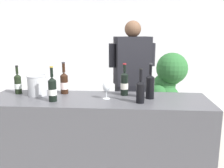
{
  "coord_description": "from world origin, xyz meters",
  "views": [
    {
      "loc": [
        0.32,
        -2.32,
        1.58
      ],
      "look_at": [
        0.15,
        0.0,
        1.09
      ],
      "focal_mm": 39.41,
      "sensor_mm": 36.0,
      "label": 1
    }
  ],
  "objects_px": {
    "wine_bottle_2": "(140,91)",
    "ice_bucket": "(37,85)",
    "wine_bottle_4": "(52,89)",
    "person_server": "(132,93)",
    "wine_bottle_1": "(150,86)",
    "wine_bottle_0": "(124,83)",
    "wine_bottle_3": "(64,83)",
    "wine_glass": "(106,87)",
    "potted_shrub": "(167,87)",
    "wine_bottle_5": "(18,84)"
  },
  "relations": [
    {
      "from": "wine_bottle_0",
      "to": "wine_bottle_4",
      "type": "distance_m",
      "value": 0.73
    },
    {
      "from": "wine_bottle_0",
      "to": "wine_bottle_5",
      "type": "distance_m",
      "value": 1.13
    },
    {
      "from": "wine_bottle_2",
      "to": "person_server",
      "type": "xyz_separation_m",
      "value": [
        -0.07,
        0.79,
        -0.22
      ]
    },
    {
      "from": "wine_bottle_3",
      "to": "wine_bottle_0",
      "type": "bearing_deg",
      "value": -2.02
    },
    {
      "from": "wine_bottle_0",
      "to": "wine_bottle_3",
      "type": "relative_size",
      "value": 0.99
    },
    {
      "from": "wine_bottle_3",
      "to": "wine_bottle_4",
      "type": "height_order",
      "value": "wine_bottle_3"
    },
    {
      "from": "wine_bottle_5",
      "to": "ice_bucket",
      "type": "xyz_separation_m",
      "value": [
        0.23,
        -0.05,
        -0.0
      ]
    },
    {
      "from": "wine_bottle_2",
      "to": "wine_bottle_3",
      "type": "bearing_deg",
      "value": 159.54
    },
    {
      "from": "wine_bottle_5",
      "to": "wine_glass",
      "type": "xyz_separation_m",
      "value": [
        0.96,
        -0.14,
        0.01
      ]
    },
    {
      "from": "wine_glass",
      "to": "ice_bucket",
      "type": "height_order",
      "value": "ice_bucket"
    },
    {
      "from": "wine_bottle_4",
      "to": "wine_glass",
      "type": "relative_size",
      "value": 1.96
    },
    {
      "from": "wine_bottle_0",
      "to": "ice_bucket",
      "type": "distance_m",
      "value": 0.9
    },
    {
      "from": "wine_bottle_5",
      "to": "potted_shrub",
      "type": "relative_size",
      "value": 0.23
    },
    {
      "from": "wine_bottle_1",
      "to": "person_server",
      "type": "xyz_separation_m",
      "value": [
        -0.17,
        0.63,
        -0.23
      ]
    },
    {
      "from": "wine_bottle_0",
      "to": "wine_bottle_3",
      "type": "xyz_separation_m",
      "value": [
        -0.64,
        0.02,
        -0.01
      ]
    },
    {
      "from": "wine_bottle_5",
      "to": "person_server",
      "type": "relative_size",
      "value": 0.18
    },
    {
      "from": "wine_bottle_3",
      "to": "potted_shrub",
      "type": "distance_m",
      "value": 1.67
    },
    {
      "from": "wine_bottle_4",
      "to": "wine_bottle_0",
      "type": "bearing_deg",
      "value": 22.55
    },
    {
      "from": "wine_bottle_0",
      "to": "wine_bottle_2",
      "type": "distance_m",
      "value": 0.31
    },
    {
      "from": "wine_bottle_1",
      "to": "wine_bottle_5",
      "type": "distance_m",
      "value": 1.39
    },
    {
      "from": "wine_bottle_4",
      "to": "wine_bottle_5",
      "type": "bearing_deg",
      "value": 150.33
    },
    {
      "from": "wine_bottle_0",
      "to": "person_server",
      "type": "height_order",
      "value": "person_server"
    },
    {
      "from": "wine_bottle_5",
      "to": "wine_glass",
      "type": "bearing_deg",
      "value": -8.5
    },
    {
      "from": "wine_glass",
      "to": "ice_bucket",
      "type": "relative_size",
      "value": 0.81
    },
    {
      "from": "wine_bottle_0",
      "to": "potted_shrub",
      "type": "distance_m",
      "value": 1.28
    },
    {
      "from": "wine_bottle_0",
      "to": "ice_bucket",
      "type": "height_order",
      "value": "wine_bottle_0"
    },
    {
      "from": "wine_bottle_0",
      "to": "wine_glass",
      "type": "xyz_separation_m",
      "value": [
        -0.17,
        -0.16,
        -0.01
      ]
    },
    {
      "from": "wine_bottle_1",
      "to": "wine_bottle_5",
      "type": "height_order",
      "value": "wine_bottle_1"
    },
    {
      "from": "wine_bottle_1",
      "to": "wine_glass",
      "type": "height_order",
      "value": "wine_bottle_1"
    },
    {
      "from": "wine_bottle_1",
      "to": "wine_bottle_4",
      "type": "xyz_separation_m",
      "value": [
        -0.93,
        -0.17,
        -0.01
      ]
    },
    {
      "from": "person_server",
      "to": "wine_bottle_4",
      "type": "bearing_deg",
      "value": -133.42
    },
    {
      "from": "wine_bottle_1",
      "to": "wine_bottle_3",
      "type": "bearing_deg",
      "value": 171.47
    },
    {
      "from": "wine_bottle_2",
      "to": "ice_bucket",
      "type": "relative_size",
      "value": 1.53
    },
    {
      "from": "wine_bottle_0",
      "to": "wine_glass",
      "type": "bearing_deg",
      "value": -136.82
    },
    {
      "from": "wine_bottle_1",
      "to": "person_server",
      "type": "height_order",
      "value": "person_server"
    },
    {
      "from": "wine_bottle_2",
      "to": "wine_bottle_3",
      "type": "height_order",
      "value": "wine_bottle_3"
    },
    {
      "from": "wine_bottle_4",
      "to": "person_server",
      "type": "xyz_separation_m",
      "value": [
        0.75,
        0.8,
        -0.22
      ]
    },
    {
      "from": "wine_bottle_2",
      "to": "wine_bottle_5",
      "type": "distance_m",
      "value": 1.31
    },
    {
      "from": "wine_bottle_3",
      "to": "wine_glass",
      "type": "xyz_separation_m",
      "value": [
        0.47,
        -0.18,
        -0.0
      ]
    },
    {
      "from": "wine_bottle_4",
      "to": "person_server",
      "type": "bearing_deg",
      "value": 46.58
    },
    {
      "from": "wine_bottle_1",
      "to": "ice_bucket",
      "type": "relative_size",
      "value": 1.66
    },
    {
      "from": "wine_bottle_1",
      "to": "wine_glass",
      "type": "bearing_deg",
      "value": -173.34
    },
    {
      "from": "wine_bottle_3",
      "to": "wine_bottle_4",
      "type": "distance_m",
      "value": 0.3
    },
    {
      "from": "wine_bottle_4",
      "to": "wine_bottle_5",
      "type": "distance_m",
      "value": 0.53
    },
    {
      "from": "wine_bottle_2",
      "to": "ice_bucket",
      "type": "xyz_separation_m",
      "value": [
        -1.05,
        0.2,
        -0.01
      ]
    },
    {
      "from": "wine_bottle_1",
      "to": "wine_bottle_4",
      "type": "bearing_deg",
      "value": -169.77
    },
    {
      "from": "ice_bucket",
      "to": "person_server",
      "type": "xyz_separation_m",
      "value": [
        0.98,
        0.59,
        -0.21
      ]
    },
    {
      "from": "wine_bottle_0",
      "to": "ice_bucket",
      "type": "xyz_separation_m",
      "value": [
        -0.9,
        -0.07,
        -0.02
      ]
    },
    {
      "from": "wine_bottle_2",
      "to": "person_server",
      "type": "height_order",
      "value": "person_server"
    },
    {
      "from": "wine_bottle_3",
      "to": "wine_bottle_5",
      "type": "bearing_deg",
      "value": -175.18
    }
  ]
}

